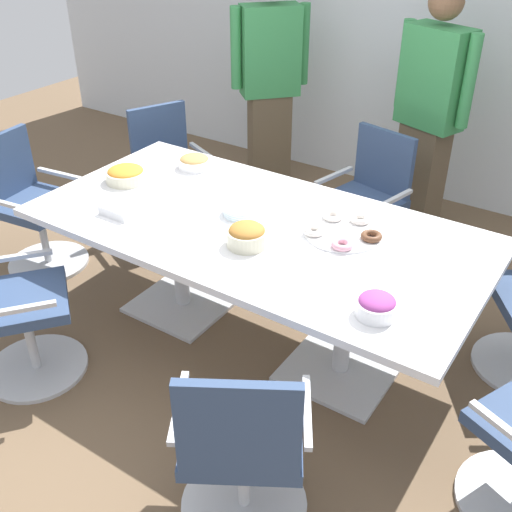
# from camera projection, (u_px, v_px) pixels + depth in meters

# --- Properties ---
(ground_plane) EXTENTS (10.00, 10.00, 0.01)m
(ground_plane) POSITION_uv_depth(u_px,v_px,m) (256.00, 336.00, 3.60)
(ground_plane) COLOR brown
(back_wall) EXTENTS (8.00, 0.10, 2.80)m
(back_wall) POSITION_uv_depth(u_px,v_px,m) (434.00, 17.00, 4.55)
(back_wall) COLOR silver
(back_wall) RESTS_ON ground
(conference_table) EXTENTS (2.40, 1.20, 0.75)m
(conference_table) POSITION_uv_depth(u_px,v_px,m) (256.00, 244.00, 3.27)
(conference_table) COLOR white
(conference_table) RESTS_ON ground
(office_chair_0) EXTENTS (0.74, 0.74, 0.91)m
(office_chair_0) POSITION_uv_depth(u_px,v_px,m) (242.00, 451.00, 2.37)
(office_chair_0) COLOR silver
(office_chair_0) RESTS_ON ground
(office_chair_3) EXTENTS (0.65, 0.65, 0.91)m
(office_chair_3) POSITION_uv_depth(u_px,v_px,m) (365.00, 208.00, 4.09)
(office_chair_3) COLOR silver
(office_chair_3) RESTS_ON ground
(office_chair_4) EXTENTS (0.71, 0.71, 0.91)m
(office_chair_4) POSITION_uv_depth(u_px,v_px,m) (170.00, 178.00, 4.49)
(office_chair_4) COLOR silver
(office_chair_4) RESTS_ON ground
(office_chair_5) EXTENTS (0.60, 0.60, 0.91)m
(office_chair_5) POSITION_uv_depth(u_px,v_px,m) (32.00, 210.00, 4.07)
(office_chair_5) COLOR silver
(office_chair_5) RESTS_ON ground
(office_chair_6) EXTENTS (0.76, 0.76, 0.91)m
(office_chair_6) POSITION_uv_depth(u_px,v_px,m) (12.00, 312.00, 3.12)
(office_chair_6) COLOR silver
(office_chair_6) RESTS_ON ground
(person_standing_0) EXTENTS (0.47, 0.50, 1.76)m
(person_standing_0) POSITION_uv_depth(u_px,v_px,m) (270.00, 84.00, 4.76)
(person_standing_0) COLOR brown
(person_standing_0) RESTS_ON ground
(person_standing_1) EXTENTS (0.60, 0.35, 1.74)m
(person_standing_1) POSITION_uv_depth(u_px,v_px,m) (429.00, 114.00, 4.18)
(person_standing_1) COLOR brown
(person_standing_1) RESTS_ON ground
(snack_bowl_cookies) EXTENTS (0.20, 0.20, 0.08)m
(snack_bowl_cookies) POSITION_uv_depth(u_px,v_px,m) (194.00, 162.00, 3.79)
(snack_bowl_cookies) COLOR white
(snack_bowl_cookies) RESTS_ON conference_table
(snack_bowl_chips_orange) EXTENTS (0.24, 0.24, 0.09)m
(snack_bowl_chips_orange) POSITION_uv_depth(u_px,v_px,m) (126.00, 174.00, 3.62)
(snack_bowl_chips_orange) COLOR beige
(snack_bowl_chips_orange) RESTS_ON conference_table
(snack_bowl_pretzels) EXTENTS (0.20, 0.20, 0.12)m
(snack_bowl_pretzels) POSITION_uv_depth(u_px,v_px,m) (247.00, 235.00, 2.99)
(snack_bowl_pretzels) COLOR beige
(snack_bowl_pretzels) RESTS_ON conference_table
(snack_bowl_candy_mix) EXTENTS (0.18, 0.18, 0.10)m
(snack_bowl_candy_mix) POSITION_uv_depth(u_px,v_px,m) (377.00, 305.00, 2.51)
(snack_bowl_candy_mix) COLOR white
(snack_bowl_candy_mix) RESTS_ON conference_table
(donut_platter) EXTENTS (0.40, 0.40, 0.04)m
(donut_platter) POSITION_uv_depth(u_px,v_px,m) (343.00, 231.00, 3.10)
(donut_platter) COLOR white
(donut_platter) RESTS_ON conference_table
(plate_stack) EXTENTS (0.21, 0.21, 0.05)m
(plate_stack) POSITION_uv_depth(u_px,v_px,m) (242.00, 211.00, 3.27)
(plate_stack) COLOR white
(plate_stack) RESTS_ON conference_table
(napkin_pile) EXTENTS (0.19, 0.19, 0.05)m
(napkin_pile) POSITION_uv_depth(u_px,v_px,m) (124.00, 208.00, 3.30)
(napkin_pile) COLOR white
(napkin_pile) RESTS_ON conference_table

